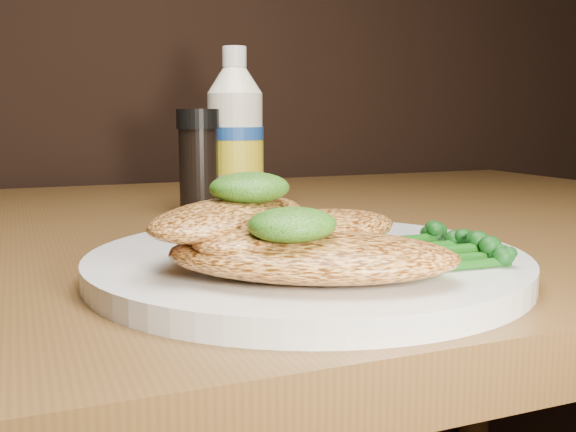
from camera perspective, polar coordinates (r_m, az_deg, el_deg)
name	(u,v)px	position (r m, az deg, el deg)	size (l,w,h in m)	color
plate	(307,263)	(0.45, 1.62, -4.09)	(0.30, 0.30, 0.02)	silver
chicken_front	(311,256)	(0.38, 2.02, -3.41)	(0.17, 0.09, 0.03)	#D68E44
chicken_mid	(301,232)	(0.41, 1.15, -1.41)	(0.16, 0.08, 0.02)	#D68E44
chicken_back	(231,217)	(0.42, -4.91, -0.12)	(0.15, 0.07, 0.02)	#D68E44
pesto_front	(292,225)	(0.36, 0.36, -0.74)	(0.05, 0.05, 0.02)	#153608
pesto_back	(250,188)	(0.43, -3.31, 2.44)	(0.05, 0.05, 0.02)	#153608
broccolini_bundle	(399,244)	(0.43, 9.48, -2.42)	(0.14, 0.11, 0.02)	#144E11
mayo_bottle	(235,128)	(0.78, -4.54, 7.52)	(0.07, 0.07, 0.18)	#F0EACB
pepper_grinder	(199,162)	(0.73, -7.65, 4.64)	(0.05, 0.05, 0.11)	black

